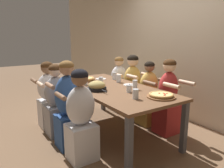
{
  "coord_description": "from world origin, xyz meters",
  "views": [
    {
      "loc": [
        2.72,
        -1.8,
        1.54
      ],
      "look_at": [
        0.0,
        0.0,
        0.8
      ],
      "focal_mm": 35.0,
      "sensor_mm": 36.0,
      "label": 1
    }
  ],
  "objects": [
    {
      "name": "drinking_glass_c",
      "position": [
        0.3,
        0.21,
        0.81
      ],
      "size": [
        0.07,
        0.07,
        0.14
      ],
      "color": "silver",
      "rests_on": "dining_table"
    },
    {
      "name": "drinking_glass_e",
      "position": [
        0.68,
        -0.1,
        0.81
      ],
      "size": [
        0.08,
        0.08,
        0.13
      ],
      "color": "silver",
      "rests_on": "dining_table"
    },
    {
      "name": "skillet_bowl",
      "position": [
        0.03,
        -0.28,
        0.81
      ],
      "size": [
        0.4,
        0.28,
        0.14
      ],
      "color": "black",
      "rests_on": "dining_table"
    },
    {
      "name": "pizza_board_main",
      "position": [
        0.82,
        0.22,
        0.78
      ],
      "size": [
        0.37,
        0.37,
        0.05
      ],
      "color": "brown",
      "rests_on": "dining_table"
    },
    {
      "name": "diner_near_midright",
      "position": [
        0.43,
        -0.74,
        0.54
      ],
      "size": [
        0.51,
        0.4,
        1.16
      ],
      "rotation": [
        0.0,
        0.0,
        1.57
      ],
      "color": "silver",
      "rests_on": "ground"
    },
    {
      "name": "drinking_glass_a",
      "position": [
        -0.46,
        0.36,
        0.82
      ],
      "size": [
        0.08,
        0.08,
        0.13
      ],
      "color": "silver",
      "rests_on": "dining_table"
    },
    {
      "name": "diner_far_midleft",
      "position": [
        -0.42,
        0.74,
        0.55
      ],
      "size": [
        0.51,
        0.4,
        1.18
      ],
      "rotation": [
        0.0,
        0.0,
        -1.57
      ],
      "color": "gold",
      "rests_on": "ground"
    },
    {
      "name": "diner_near_midleft",
      "position": [
        -0.43,
        -0.74,
        0.51
      ],
      "size": [
        0.51,
        0.4,
        1.12
      ],
      "rotation": [
        0.0,
        0.0,
        1.57
      ],
      "color": "#99999E",
      "rests_on": "ground"
    },
    {
      "name": "drinking_glass_b",
      "position": [
        -0.23,
        0.29,
        0.81
      ],
      "size": [
        0.08,
        0.08,
        0.13
      ],
      "color": "silver",
      "rests_on": "dining_table"
    },
    {
      "name": "ground_plane",
      "position": [
        0.0,
        0.0,
        0.0
      ],
      "size": [
        18.0,
        18.0,
        0.0
      ],
      "primitive_type": "plane",
      "color": "brown",
      "rests_on": "ground"
    },
    {
      "name": "pizza_board_second",
      "position": [
        -0.65,
        -0.13,
        0.78
      ],
      "size": [
        0.35,
        0.35,
        0.06
      ],
      "color": "brown",
      "rests_on": "dining_table"
    },
    {
      "name": "diner_near_left",
      "position": [
        -0.82,
        -0.74,
        0.51
      ],
      "size": [
        0.51,
        0.4,
        1.12
      ],
      "rotation": [
        0.0,
        0.0,
        1.57
      ],
      "color": "silver",
      "rests_on": "ground"
    },
    {
      "name": "restaurant_back_panel",
      "position": [
        0.0,
        1.48,
        1.6
      ],
      "size": [
        10.0,
        0.06,
        3.2
      ],
      "primitive_type": "cube",
      "color": "beige",
      "rests_on": "ground"
    },
    {
      "name": "cocktail_glass_blue",
      "position": [
        0.38,
        0.04,
        0.8
      ],
      "size": [
        0.07,
        0.07,
        0.13
      ],
      "color": "silver",
      "rests_on": "dining_table"
    },
    {
      "name": "empty_plate_b",
      "position": [
        -0.62,
        0.17,
        0.76
      ],
      "size": [
        0.19,
        0.19,
        0.02
      ],
      "color": "white",
      "rests_on": "dining_table"
    },
    {
      "name": "diner_far_left",
      "position": [
        -0.86,
        0.74,
        0.5
      ],
      "size": [
        0.51,
        0.4,
        1.11
      ],
      "rotation": [
        0.0,
        0.0,
        -1.57
      ],
      "color": "silver",
      "rests_on": "ground"
    },
    {
      "name": "diner_far_center",
      "position": [
        0.03,
        0.74,
        0.5
      ],
      "size": [
        0.51,
        0.4,
        1.11
      ],
      "rotation": [
        0.0,
        0.0,
        -1.57
      ],
      "color": "gold",
      "rests_on": "ground"
    },
    {
      "name": "dining_table",
      "position": [
        0.0,
        0.0,
        0.68
      ],
      "size": [
        2.17,
        1.03,
        0.75
      ],
      "color": "brown",
      "rests_on": "ground"
    },
    {
      "name": "diner_near_center",
      "position": [
        0.03,
        -0.74,
        0.56
      ],
      "size": [
        0.51,
        0.4,
        1.22
      ],
      "rotation": [
        0.0,
        0.0,
        1.57
      ],
      "color": "#2D5193",
      "rests_on": "ground"
    },
    {
      "name": "diner_far_midright",
      "position": [
        0.47,
        0.74,
        0.55
      ],
      "size": [
        0.51,
        0.4,
        1.19
      ],
      "rotation": [
        0.0,
        0.0,
        -1.57
      ],
      "color": "#B22D2D",
      "rests_on": "ground"
    },
    {
      "name": "drinking_glass_d",
      "position": [
        -0.31,
        -0.01,
        0.8
      ],
      "size": [
        0.07,
        0.07,
        0.11
      ],
      "color": "silver",
      "rests_on": "dining_table"
    },
    {
      "name": "drinking_glass_f",
      "position": [
        -0.36,
        -0.27,
        0.81
      ],
      "size": [
        0.07,
        0.07,
        0.12
      ],
      "color": "silver",
      "rests_on": "dining_table"
    },
    {
      "name": "empty_plate_a",
      "position": [
        0.05,
        0.3,
        0.76
      ],
      "size": [
        0.19,
        0.19,
        0.02
      ],
      "color": "white",
      "rests_on": "dining_table"
    }
  ]
}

